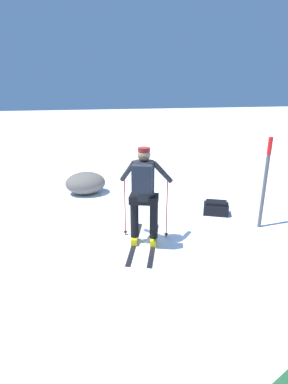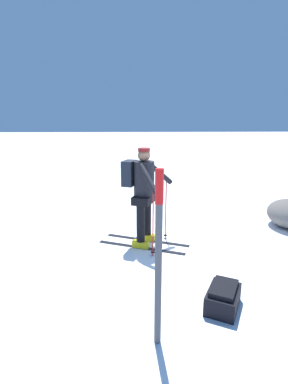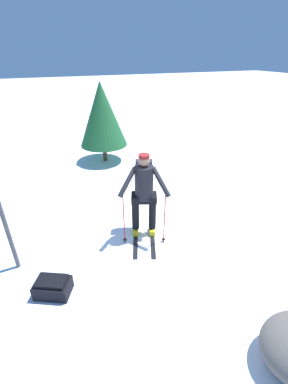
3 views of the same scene
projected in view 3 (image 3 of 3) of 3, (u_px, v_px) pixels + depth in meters
ground_plane at (165, 251)px, 5.03m from camera, size 80.00×80.00×0.00m
skier at (144, 189)px, 5.05m from camera, size 1.11×1.68×1.78m
dropped_backpack at (53, 287)px, 4.09m from camera, size 0.65×0.57×0.30m
trail_marker at (3, 218)px, 4.15m from camera, size 0.08×0.08×1.85m
pine_tree at (102, 114)px, 8.41m from camera, size 1.58×1.58×2.64m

